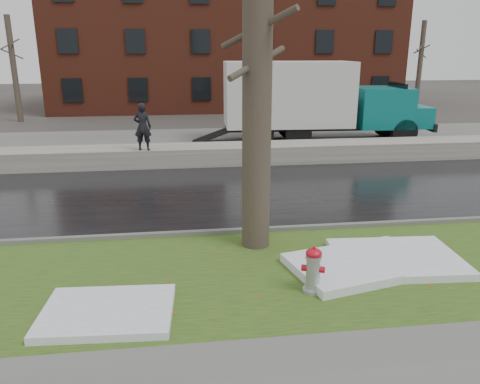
{
  "coord_description": "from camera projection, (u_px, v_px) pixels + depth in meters",
  "views": [
    {
      "loc": [
        -1.92,
        -9.79,
        4.39
      ],
      "look_at": [
        -0.46,
        1.31,
        1.0
      ],
      "focal_mm": 35.0,
      "sensor_mm": 36.0,
      "label": 1
    }
  ],
  "objects": [
    {
      "name": "snow_patch_near",
      "position": [
        397.0,
        258.0,
        10.03
      ],
      "size": [
        2.72,
        2.16,
        0.16
      ],
      "primitive_type": "cube",
      "rotation": [
        0.0,
        0.0,
        -0.06
      ],
      "color": "white",
      "rests_on": "verge"
    },
    {
      "name": "bg_tree_center",
      "position": [
        119.0,
        66.0,
        33.75
      ],
      "size": [
        1.4,
        1.62,
        6.5
      ],
      "color": "brown",
      "rests_on": "ground"
    },
    {
      "name": "curb",
      "position": [
        260.0,
        230.0,
        11.73
      ],
      "size": [
        60.0,
        0.15,
        0.14
      ],
      "primitive_type": "cube",
      "color": "slate",
      "rests_on": "ground"
    },
    {
      "name": "ground",
      "position": [
        267.0,
        249.0,
        10.8
      ],
      "size": [
        120.0,
        120.0,
        0.0
      ],
      "primitive_type": "plane",
      "color": "#47423D",
      "rests_on": "ground"
    },
    {
      "name": "bg_tree_left",
      "position": [
        14.0,
        68.0,
        29.21
      ],
      "size": [
        1.4,
        1.62,
        6.5
      ],
      "color": "brown",
      "rests_on": "ground"
    },
    {
      "name": "brick_building",
      "position": [
        224.0,
        43.0,
        38.07
      ],
      "size": [
        26.0,
        12.0,
        10.0
      ],
      "primitive_type": "cube",
      "color": "maroon",
      "rests_on": "ground"
    },
    {
      "name": "snow_patch_side",
      "position": [
        360.0,
        264.0,
        9.73
      ],
      "size": [
        3.14,
        2.4,
        0.18
      ],
      "primitive_type": "cube",
      "rotation": [
        0.0,
        0.0,
        0.23
      ],
      "color": "white",
      "rests_on": "verge"
    },
    {
      "name": "parking_lot",
      "position": [
        218.0,
        143.0,
        23.13
      ],
      "size": [
        60.0,
        9.0,
        0.03
      ],
      "primitive_type": "cube",
      "color": "slate",
      "rests_on": "ground"
    },
    {
      "name": "verge",
      "position": [
        278.0,
        272.0,
        9.61
      ],
      "size": [
        60.0,
        4.5,
        0.04
      ],
      "primitive_type": "cube",
      "color": "#284918",
      "rests_on": "ground"
    },
    {
      "name": "bg_tree_right",
      "position": [
        420.0,
        66.0,
        34.61
      ],
      "size": [
        1.4,
        1.62,
        6.5
      ],
      "color": "brown",
      "rests_on": "ground"
    },
    {
      "name": "box_truck",
      "position": [
        313.0,
        100.0,
        22.95
      ],
      "size": [
        11.78,
        3.17,
        3.91
      ],
      "rotation": [
        0.0,
        0.0,
        -0.04
      ],
      "color": "black",
      "rests_on": "ground"
    },
    {
      "name": "snow_patch_far",
      "position": [
        108.0,
        312.0,
        7.99
      ],
      "size": [
        2.29,
        1.73,
        0.14
      ],
      "primitive_type": "cube",
      "rotation": [
        0.0,
        0.0,
        -0.06
      ],
      "color": "white",
      "rests_on": "verge"
    },
    {
      "name": "tree",
      "position": [
        257.0,
        67.0,
        9.8
      ],
      "size": [
        1.43,
        1.68,
        7.99
      ],
      "rotation": [
        0.0,
        0.0,
        0.3
      ],
      "color": "brown",
      "rests_on": "verge"
    },
    {
      "name": "snowbank",
      "position": [
        227.0,
        154.0,
        18.95
      ],
      "size": [
        60.0,
        1.6,
        0.75
      ],
      "primitive_type": "cube",
      "color": "#ACA79D",
      "rests_on": "ground"
    },
    {
      "name": "fire_hydrant",
      "position": [
        313.0,
        268.0,
        8.68
      ],
      "size": [
        0.45,
        0.43,
        0.91
      ],
      "rotation": [
        0.0,
        0.0,
        -0.37
      ],
      "color": "#A7AAB0",
      "rests_on": "verge"
    },
    {
      "name": "worker",
      "position": [
        143.0,
        127.0,
        17.6
      ],
      "size": [
        0.71,
        0.52,
        1.79
      ],
      "primitive_type": "imported",
      "rotation": [
        0.0,
        0.0,
        3.0
      ],
      "color": "black",
      "rests_on": "snowbank"
    },
    {
      "name": "road",
      "position": [
        241.0,
        192.0,
        15.07
      ],
      "size": [
        60.0,
        7.0,
        0.03
      ],
      "primitive_type": "cube",
      "color": "black",
      "rests_on": "ground"
    }
  ]
}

